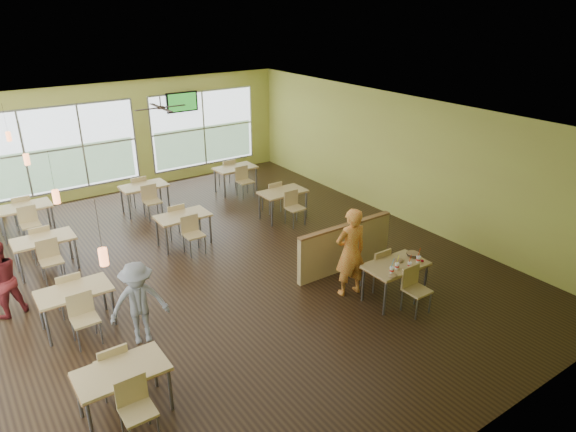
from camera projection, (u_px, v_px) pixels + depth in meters
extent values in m
plane|color=black|center=(227.00, 266.00, 11.11)|extent=(12.00, 12.00, 0.00)
plane|color=white|center=(219.00, 119.00, 9.86)|extent=(12.00, 12.00, 0.00)
cube|color=#ACA746|center=(126.00, 137.00, 15.02)|extent=(10.00, 0.04, 3.20)
cube|color=#ACA746|center=(469.00, 347.00, 5.95)|extent=(10.00, 0.04, 3.20)
cube|color=#ACA746|center=(396.00, 157.00, 13.12)|extent=(0.04, 12.00, 3.20)
cube|color=white|center=(54.00, 150.00, 13.98)|extent=(4.50, 0.02, 2.35)
cube|color=white|center=(204.00, 128.00, 16.35)|extent=(3.50, 0.02, 2.35)
cube|color=#B7BABC|center=(139.00, 176.00, 15.62)|extent=(8.00, 0.04, 0.05)
cube|color=tan|center=(396.00, 265.00, 9.61)|extent=(1.20, 0.70, 0.04)
cube|color=brown|center=(396.00, 266.00, 9.62)|extent=(1.22, 0.71, 0.01)
cylinder|color=slate|center=(385.00, 298.00, 9.25)|extent=(0.05, 0.05, 0.71)
cylinder|color=slate|center=(426.00, 281.00, 9.82)|extent=(0.05, 0.05, 0.71)
cylinder|color=slate|center=(363.00, 284.00, 9.69)|extent=(0.05, 0.05, 0.71)
cylinder|color=slate|center=(403.00, 269.00, 10.26)|extent=(0.05, 0.05, 0.71)
cube|color=tan|center=(375.00, 267.00, 10.13)|extent=(0.42, 0.42, 0.04)
cube|color=tan|center=(369.00, 253.00, 10.19)|extent=(0.42, 0.04, 0.40)
cube|color=tan|center=(417.00, 291.00, 9.30)|extent=(0.42, 0.42, 0.04)
cube|color=tan|center=(426.00, 284.00, 9.07)|extent=(0.42, 0.04, 0.40)
cube|color=tan|center=(345.00, 248.00, 10.80)|extent=(2.40, 0.12, 1.00)
cube|color=brown|center=(346.00, 225.00, 10.59)|extent=(2.40, 0.14, 0.04)
cube|color=tan|center=(121.00, 371.00, 6.87)|extent=(1.20, 0.70, 0.04)
cube|color=brown|center=(122.00, 372.00, 6.88)|extent=(1.22, 0.71, 0.01)
cylinder|color=slate|center=(90.00, 423.00, 6.52)|extent=(0.05, 0.05, 0.71)
cylinder|color=slate|center=(170.00, 389.00, 7.08)|extent=(0.05, 0.05, 0.71)
cylinder|color=slate|center=(79.00, 397.00, 6.95)|extent=(0.05, 0.05, 0.71)
cylinder|color=slate|center=(155.00, 367.00, 7.52)|extent=(0.05, 0.05, 0.71)
cube|color=tan|center=(111.00, 366.00, 7.40)|extent=(0.42, 0.42, 0.04)
cube|color=tan|center=(105.00, 346.00, 7.46)|extent=(0.42, 0.04, 0.40)
cube|color=tan|center=(138.00, 412.00, 6.57)|extent=(0.42, 0.42, 0.04)
cube|color=tan|center=(141.00, 408.00, 6.34)|extent=(0.42, 0.04, 0.40)
cube|color=tan|center=(74.00, 291.00, 8.76)|extent=(1.20, 0.70, 0.04)
cube|color=brown|center=(74.00, 292.00, 8.77)|extent=(1.22, 0.71, 0.01)
cylinder|color=slate|center=(48.00, 328.00, 8.41)|extent=(0.05, 0.05, 0.71)
cylinder|color=slate|center=(114.00, 307.00, 8.97)|extent=(0.05, 0.05, 0.71)
cylinder|color=slate|center=(41.00, 312.00, 8.84)|extent=(0.05, 0.05, 0.71)
cylinder|color=slate|center=(104.00, 293.00, 9.41)|extent=(0.05, 0.05, 0.71)
cube|color=tan|center=(69.00, 291.00, 9.29)|extent=(0.42, 0.42, 0.04)
cube|color=tan|center=(64.00, 276.00, 9.34)|extent=(0.42, 0.04, 0.40)
cube|color=tan|center=(85.00, 320.00, 8.46)|extent=(0.42, 0.42, 0.04)
cube|color=tan|center=(86.00, 314.00, 8.23)|extent=(0.42, 0.04, 0.40)
cube|color=tan|center=(43.00, 239.00, 10.65)|extent=(1.20, 0.70, 0.04)
cube|color=brown|center=(43.00, 240.00, 10.66)|extent=(1.22, 0.71, 0.01)
cylinder|color=slate|center=(21.00, 268.00, 10.29)|extent=(0.05, 0.05, 0.71)
cylinder|color=slate|center=(77.00, 254.00, 10.86)|extent=(0.05, 0.05, 0.71)
cylinder|color=slate|center=(16.00, 257.00, 10.73)|extent=(0.05, 0.05, 0.71)
cylinder|color=slate|center=(70.00, 244.00, 11.30)|extent=(0.05, 0.05, 0.71)
cube|color=tan|center=(40.00, 242.00, 11.18)|extent=(0.42, 0.42, 0.04)
cube|color=tan|center=(37.00, 230.00, 11.23)|extent=(0.42, 0.04, 0.40)
cube|color=tan|center=(51.00, 261.00, 10.34)|extent=(0.42, 0.42, 0.04)
cube|color=tan|center=(52.00, 255.00, 10.12)|extent=(0.42, 0.04, 0.40)
cube|color=tan|center=(24.00, 207.00, 12.31)|extent=(1.20, 0.70, 0.04)
cube|color=brown|center=(24.00, 208.00, 12.32)|extent=(1.22, 0.71, 0.01)
cylinder|color=slate|center=(4.00, 230.00, 11.96)|extent=(0.05, 0.05, 0.71)
cylinder|color=slate|center=(53.00, 220.00, 12.53)|extent=(0.05, 0.05, 0.71)
cylinder|color=slate|center=(0.00, 222.00, 12.39)|extent=(0.05, 0.05, 0.71)
cylinder|color=slate|center=(48.00, 212.00, 12.96)|extent=(0.05, 0.05, 0.71)
cube|color=tan|center=(22.00, 210.00, 12.84)|extent=(0.42, 0.42, 0.04)
cube|color=tan|center=(19.00, 200.00, 12.90)|extent=(0.42, 0.04, 0.40)
cube|color=tan|center=(31.00, 225.00, 12.01)|extent=(0.42, 0.42, 0.04)
cube|color=tan|center=(30.00, 219.00, 11.78)|extent=(0.42, 0.04, 0.40)
cube|color=tan|center=(183.00, 216.00, 11.80)|extent=(1.20, 0.70, 0.04)
cube|color=brown|center=(183.00, 217.00, 11.81)|extent=(1.22, 0.71, 0.01)
cylinder|color=slate|center=(167.00, 241.00, 11.44)|extent=(0.05, 0.05, 0.71)
cylinder|color=slate|center=(210.00, 229.00, 12.01)|extent=(0.05, 0.05, 0.71)
cylinder|color=slate|center=(157.00, 232.00, 11.88)|extent=(0.05, 0.05, 0.71)
cylinder|color=slate|center=(200.00, 221.00, 12.45)|extent=(0.05, 0.05, 0.71)
cube|color=tan|center=(174.00, 219.00, 12.32)|extent=(0.42, 0.42, 0.04)
cube|color=tan|center=(170.00, 208.00, 12.38)|extent=(0.42, 0.04, 0.40)
cube|color=tan|center=(194.00, 235.00, 11.49)|extent=(0.42, 0.42, 0.04)
cube|color=tan|center=(197.00, 229.00, 11.26)|extent=(0.42, 0.04, 0.40)
cube|color=tan|center=(144.00, 186.00, 13.69)|extent=(1.20, 0.70, 0.04)
cube|color=brown|center=(144.00, 187.00, 13.70)|extent=(1.22, 0.71, 0.01)
cylinder|color=slate|center=(129.00, 207.00, 13.33)|extent=(0.05, 0.05, 0.71)
cylinder|color=slate|center=(168.00, 198.00, 13.90)|extent=(0.05, 0.05, 0.71)
cylinder|color=slate|center=(122.00, 200.00, 13.77)|extent=(0.05, 0.05, 0.71)
cylinder|color=slate|center=(160.00, 192.00, 14.34)|extent=(0.05, 0.05, 0.71)
cube|color=tan|center=(138.00, 190.00, 14.21)|extent=(0.42, 0.42, 0.04)
cube|color=tan|center=(134.00, 181.00, 14.27)|extent=(0.42, 0.04, 0.40)
cube|color=tan|center=(152.00, 202.00, 13.38)|extent=(0.42, 0.42, 0.04)
cube|color=tan|center=(154.00, 196.00, 13.15)|extent=(0.42, 0.04, 0.40)
cube|color=tan|center=(283.00, 192.00, 13.27)|extent=(1.20, 0.70, 0.04)
cube|color=brown|center=(283.00, 193.00, 13.28)|extent=(1.22, 0.71, 0.01)
cylinder|color=slate|center=(272.00, 213.00, 12.92)|extent=(0.05, 0.05, 0.71)
cylinder|color=slate|center=(306.00, 204.00, 13.49)|extent=(0.05, 0.05, 0.71)
cylinder|color=slate|center=(260.00, 206.00, 13.35)|extent=(0.05, 0.05, 0.71)
cylinder|color=slate|center=(293.00, 198.00, 13.92)|extent=(0.05, 0.05, 0.71)
cube|color=tan|center=(271.00, 196.00, 13.80)|extent=(0.42, 0.42, 0.04)
cube|color=tan|center=(268.00, 186.00, 13.86)|extent=(0.42, 0.04, 0.40)
cube|color=tan|center=(295.00, 208.00, 12.97)|extent=(0.42, 0.42, 0.04)
cube|color=tan|center=(300.00, 202.00, 12.74)|extent=(0.42, 0.04, 0.40)
cube|color=tan|center=(235.00, 168.00, 15.16)|extent=(1.20, 0.70, 0.04)
cube|color=brown|center=(235.00, 169.00, 15.17)|extent=(1.22, 0.71, 0.01)
cylinder|color=slate|center=(224.00, 186.00, 14.81)|extent=(0.05, 0.05, 0.71)
cylinder|color=slate|center=(256.00, 179.00, 15.37)|extent=(0.05, 0.05, 0.71)
cylinder|color=slate|center=(215.00, 181.00, 15.24)|extent=(0.05, 0.05, 0.71)
cylinder|color=slate|center=(246.00, 174.00, 15.81)|extent=(0.05, 0.05, 0.71)
cube|color=tan|center=(227.00, 172.00, 15.69)|extent=(0.42, 0.42, 0.04)
cube|color=tan|center=(224.00, 164.00, 15.75)|extent=(0.42, 0.04, 0.40)
cube|color=tan|center=(245.00, 182.00, 14.86)|extent=(0.42, 0.42, 0.04)
cube|color=tan|center=(248.00, 176.00, 14.63)|extent=(0.42, 0.04, 0.40)
cylinder|color=#2D2119|center=(99.00, 227.00, 6.05)|extent=(0.01, 0.01, 0.70)
cylinder|color=orange|center=(103.00, 257.00, 6.20)|extent=(0.11, 0.11, 0.22)
cylinder|color=#2D2119|center=(52.00, 173.00, 7.94)|extent=(0.01, 0.01, 0.70)
cylinder|color=orange|center=(56.00, 197.00, 8.09)|extent=(0.11, 0.11, 0.22)
cylinder|color=#2D2119|center=(23.00, 139.00, 9.82)|extent=(0.01, 0.01, 0.70)
cylinder|color=orange|center=(27.00, 159.00, 9.98)|extent=(0.11, 0.11, 0.22)
cylinder|color=#2D2119|center=(5.00, 119.00, 11.49)|extent=(0.01, 0.01, 0.70)
cylinder|color=orange|center=(9.00, 137.00, 11.64)|extent=(0.11, 0.11, 0.22)
cylinder|color=#2D2119|center=(160.00, 102.00, 12.18)|extent=(0.03, 0.03, 0.24)
cylinder|color=#2D2119|center=(161.00, 108.00, 12.23)|extent=(0.16, 0.16, 0.06)
cube|color=#2D2119|center=(174.00, 106.00, 12.41)|extent=(0.55, 0.10, 0.01)
cube|color=#2D2119|center=(155.00, 105.00, 12.49)|extent=(0.10, 0.55, 0.01)
cube|color=#2D2119|center=(147.00, 109.00, 12.05)|extent=(0.55, 0.10, 0.01)
cube|color=#2D2119|center=(166.00, 110.00, 11.97)|extent=(0.10, 0.55, 0.01)
cube|color=black|center=(182.00, 102.00, 15.56)|extent=(1.00, 0.06, 0.60)
cube|color=#248124|center=(182.00, 102.00, 15.53)|extent=(0.90, 0.01, 0.52)
imported|color=#D85018|center=(350.00, 252.00, 9.74)|extent=(0.71, 0.53, 1.79)
imported|color=maroon|center=(0.00, 280.00, 9.11)|extent=(0.83, 0.71, 1.46)
imported|color=slate|center=(139.00, 303.00, 8.40)|extent=(1.05, 0.75, 1.47)
cone|color=white|center=(392.00, 270.00, 9.26)|extent=(0.09, 0.09, 0.12)
cylinder|color=red|center=(392.00, 270.00, 9.26)|extent=(0.08, 0.08, 0.03)
cylinder|color=white|center=(392.00, 267.00, 9.24)|extent=(0.09, 0.09, 0.01)
cylinder|color=#1F97E2|center=(393.00, 262.00, 9.20)|extent=(0.03, 0.05, 0.21)
cone|color=white|center=(397.00, 266.00, 9.41)|extent=(0.09, 0.09, 0.11)
cylinder|color=red|center=(397.00, 266.00, 9.41)|extent=(0.08, 0.08, 0.03)
cylinder|color=white|center=(397.00, 263.00, 9.38)|extent=(0.09, 0.09, 0.01)
cylinder|color=#FFFD0B|center=(398.00, 259.00, 9.34)|extent=(0.01, 0.05, 0.21)
cone|color=white|center=(410.00, 265.00, 9.45)|extent=(0.08, 0.08, 0.11)
cylinder|color=red|center=(410.00, 265.00, 9.45)|extent=(0.07, 0.07, 0.03)
cylinder|color=white|center=(410.00, 263.00, 9.43)|extent=(0.08, 0.08, 0.01)
cylinder|color=red|center=(410.00, 258.00, 9.39)|extent=(0.01, 0.05, 0.19)
cone|color=white|center=(418.00, 260.00, 9.65)|extent=(0.09, 0.09, 0.12)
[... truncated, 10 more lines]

